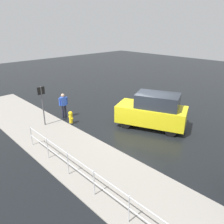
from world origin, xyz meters
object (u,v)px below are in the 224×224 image
(moving_hatchback, at_px, (153,111))
(sign_post, at_px, (42,100))
(pedestrian, at_px, (63,104))
(fire_hydrant, at_px, (71,118))

(moving_hatchback, xyz_separation_m, sign_post, (4.61, 4.38, 0.55))
(sign_post, bearing_deg, pedestrian, -82.67)
(fire_hydrant, xyz_separation_m, sign_post, (0.88, 1.26, 1.18))
(fire_hydrant, bearing_deg, moving_hatchback, -140.11)
(moving_hatchback, xyz_separation_m, fire_hydrant, (3.73, 3.12, -0.63))
(fire_hydrant, distance_m, pedestrian, 1.23)
(moving_hatchback, distance_m, sign_post, 6.38)
(pedestrian, bearing_deg, fire_hydrant, 168.50)
(moving_hatchback, relative_size, sign_post, 1.77)
(fire_hydrant, relative_size, pedestrian, 0.50)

